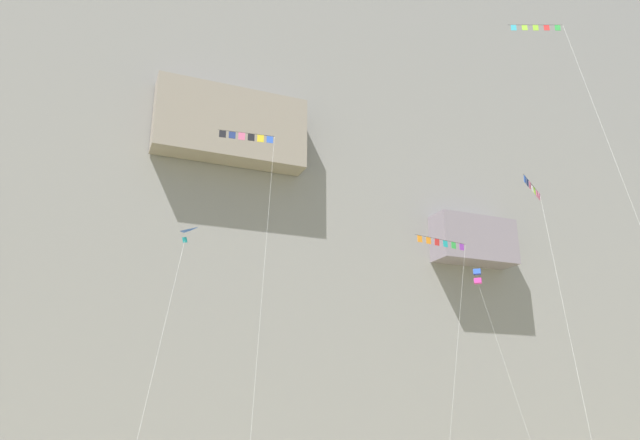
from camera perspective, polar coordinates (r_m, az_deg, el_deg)
The scene contains 7 objects.
cliff_face at distance 72.02m, azimuth -10.59°, elevation 9.69°, with size 180.00×23.71×73.80m.
kite_banner_mid_right at distance 46.74m, azimuth 11.74°, elevation -2.90°, with size 5.19×1.92×16.47m.
kite_box_high_center at distance 55.28m, azimuth 15.03°, elevation -5.37°, with size 2.09×3.85×15.95m.
kite_delta_upper_mid at distance 35.00m, azimuth -13.59°, elevation -2.41°, with size 2.67×4.49×13.41m.
kite_banner_far_right at distance 35.91m, azimuth 22.28°, elevation 12.72°, with size 3.50×6.01×25.04m.
kite_banner_near_cliff at distance 42.61m, azimuth 20.09°, elevation 2.03°, with size 3.66×5.26×18.51m.
kite_banner_mid_center at distance 45.21m, azimuth -7.06°, elevation 7.14°, with size 4.34×6.29×23.97m.
Camera 1 is at (-11.33, -4.49, 3.55)m, focal length 33.04 mm.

